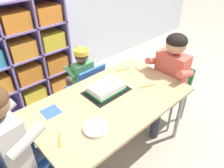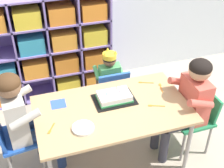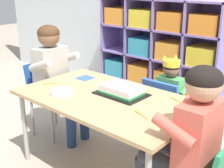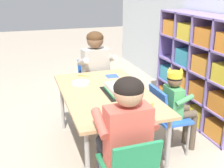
{
  "view_description": "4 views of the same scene",
  "coord_description": "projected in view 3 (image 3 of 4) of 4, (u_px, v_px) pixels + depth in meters",
  "views": [
    {
      "loc": [
        -0.92,
        -1.0,
        1.69
      ],
      "look_at": [
        0.02,
        0.0,
        0.75
      ],
      "focal_mm": 34.58,
      "sensor_mm": 36.0,
      "label": 1
    },
    {
      "loc": [
        -0.61,
        -1.87,
        2.25
      ],
      "look_at": [
        0.02,
        0.09,
        0.8
      ],
      "focal_mm": 48.61,
      "sensor_mm": 36.0,
      "label": 2
    },
    {
      "loc": [
        1.35,
        -1.47,
        1.4
      ],
      "look_at": [
        0.02,
        0.03,
        0.7
      ],
      "focal_mm": 48.27,
      "sensor_mm": 36.0,
      "label": 3
    },
    {
      "loc": [
        2.26,
        -0.69,
        1.53
      ],
      "look_at": [
        0.01,
        0.05,
        0.69
      ],
      "focal_mm": 45.1,
      "sensor_mm": 36.0,
      "label": 4
    }
  ],
  "objects": [
    {
      "name": "paper_napkin_square",
      "position": [
        85.0,
        78.0,
        2.54
      ],
      "size": [
        0.13,
        0.13,
        0.0
      ],
      "primitive_type": "cube",
      "rotation": [
        0.0,
        0.0,
        -0.04
      ],
      "color": "#3356B7",
      "rests_on": "activity_table"
    },
    {
      "name": "activity_table",
      "position": [
        107.0,
        103.0,
        2.16
      ],
      "size": [
        1.3,
        0.76,
        0.61
      ],
      "color": "tan",
      "rests_on": "ground"
    },
    {
      "name": "classroom_chair_blue",
      "position": [
        165.0,
        109.0,
        2.49
      ],
      "size": [
        0.34,
        0.31,
        0.65
      ],
      "rotation": [
        0.0,
        0.0,
        3.14
      ],
      "color": "blue",
      "rests_on": "ground"
    },
    {
      "name": "storage_cubby_shelf",
      "position": [
        162.0,
        59.0,
        3.23
      ],
      "size": [
        1.42,
        0.35,
        1.22
      ],
      "color": "#7F6BB2",
      "rests_on": "ground"
    },
    {
      "name": "fork_by_napkin",
      "position": [
        182.0,
        110.0,
        1.92
      ],
      "size": [
        0.05,
        0.14,
        0.0
      ],
      "rotation": [
        0.0,
        0.0,
        4.47
      ],
      "color": "orange",
      "rests_on": "activity_table"
    },
    {
      "name": "fork_scattered_mid_table",
      "position": [
        176.0,
        100.0,
        2.07
      ],
      "size": [
        0.14,
        0.07,
        0.0
      ],
      "rotation": [
        0.0,
        0.0,
        5.88
      ],
      "color": "orange",
      "rests_on": "activity_table"
    },
    {
      "name": "classroom_chair_adult_side",
      "position": [
        48.0,
        90.0,
        2.8
      ],
      "size": [
        0.38,
        0.39,
        0.69
      ],
      "rotation": [
        0.0,
        0.0,
        1.67
      ],
      "color": "#1E4CA8",
      "rests_on": "ground"
    },
    {
      "name": "fork_near_cake_tray",
      "position": [
        50.0,
        84.0,
        2.4
      ],
      "size": [
        0.08,
        0.11,
        0.0
      ],
      "rotation": [
        0.0,
        0.0,
        1.04
      ],
      "color": "orange",
      "rests_on": "activity_table"
    },
    {
      "name": "fork_at_table_front_edge",
      "position": [
        140.0,
        114.0,
        1.86
      ],
      "size": [
        0.14,
        0.07,
        0.0
      ],
      "rotation": [
        0.0,
        0.0,
        5.9
      ],
      "color": "orange",
      "rests_on": "activity_table"
    },
    {
      "name": "child_with_crown",
      "position": [
        172.0,
        91.0,
        2.52
      ],
      "size": [
        0.29,
        0.31,
        0.83
      ],
      "rotation": [
        0.0,
        0.0,
        3.14
      ],
      "color": "#4C9E5B",
      "rests_on": "ground"
    },
    {
      "name": "paper_plate_stack",
      "position": [
        61.0,
        92.0,
        2.2
      ],
      "size": [
        0.17,
        0.17,
        0.02
      ],
      "primitive_type": "cylinder",
      "color": "white",
      "rests_on": "activity_table"
    },
    {
      "name": "adult_helper_seated",
      "position": [
        56.0,
        70.0,
        2.67
      ],
      "size": [
        0.45,
        0.43,
        1.04
      ],
      "rotation": [
        0.0,
        0.0,
        1.67
      ],
      "color": "#B2ADA3",
      "rests_on": "ground"
    },
    {
      "name": "birthday_cake_on_tray",
      "position": [
        121.0,
        91.0,
        2.17
      ],
      "size": [
        0.36,
        0.25,
        0.11
      ],
      "color": "black",
      "rests_on": "activity_table"
    },
    {
      "name": "guest_at_table_side",
      "position": [
        189.0,
        132.0,
        1.66
      ],
      "size": [
        0.44,
        0.41,
        0.99
      ],
      "rotation": [
        0.0,
        0.0,
        -1.56
      ],
      "color": "#D15647",
      "rests_on": "ground"
    }
  ]
}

